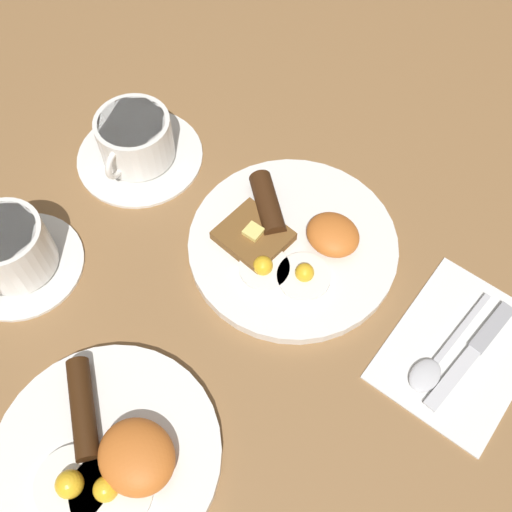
{
  "coord_description": "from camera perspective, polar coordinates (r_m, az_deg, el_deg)",
  "views": [
    {
      "loc": [
        -0.22,
        0.31,
        0.63
      ],
      "look_at": [
        0.02,
        0.05,
        0.03
      ],
      "focal_mm": 42.0,
      "sensor_mm": 36.0,
      "label": 1
    }
  ],
  "objects": [
    {
      "name": "breakfast_plate_near",
      "position": [
        0.73,
        3.45,
        1.29
      ],
      "size": [
        0.26,
        0.26,
        0.04
      ],
      "color": "white",
      "rests_on": "ground_plane"
    },
    {
      "name": "teacup_far",
      "position": [
        0.75,
        -22.2,
        0.38
      ],
      "size": [
        0.15,
        0.15,
        0.08
      ],
      "color": "white",
      "rests_on": "ground_plane"
    },
    {
      "name": "spoon",
      "position": [
        0.69,
        16.6,
        -9.83
      ],
      "size": [
        0.03,
        0.15,
        0.01
      ],
      "rotation": [
        0.0,
        0.0,
        1.59
      ],
      "color": "silver",
      "rests_on": "napkin"
    },
    {
      "name": "napkin",
      "position": [
        0.71,
        18.87,
        -8.4
      ],
      "size": [
        0.16,
        0.2,
        0.01
      ],
      "primitive_type": "cube",
      "rotation": [
        0.0,
        0.0,
        0.09
      ],
      "color": "white",
      "rests_on": "ground_plane"
    },
    {
      "name": "ground_plane",
      "position": [
        0.74,
        3.49,
        0.77
      ],
      "size": [
        3.0,
        3.0,
        0.0
      ],
      "primitive_type": "plane",
      "color": "olive"
    },
    {
      "name": "teacup_near",
      "position": [
        0.81,
        -11.33,
        10.51
      ],
      "size": [
        0.17,
        0.17,
        0.07
      ],
      "color": "white",
      "rests_on": "ground_plane"
    },
    {
      "name": "knife",
      "position": [
        0.71,
        20.16,
        -8.3
      ],
      "size": [
        0.02,
        0.16,
        0.01
      ],
      "rotation": [
        0.0,
        0.0,
        1.57
      ],
      "color": "silver",
      "rests_on": "napkin"
    },
    {
      "name": "breakfast_plate_far",
      "position": [
        0.65,
        -13.8,
        -18.01
      ],
      "size": [
        0.23,
        0.23,
        0.05
      ],
      "color": "white",
      "rests_on": "ground_plane"
    }
  ]
}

